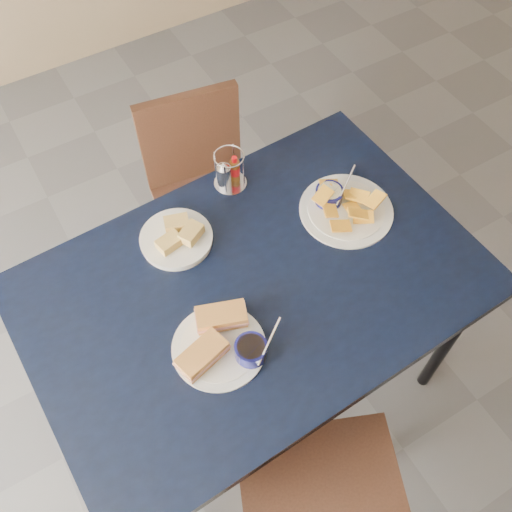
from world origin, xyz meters
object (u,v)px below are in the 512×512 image
sandwich_plate (222,342)px  condiment_caddy (228,173)px  chair_far (198,181)px  bread_basket (177,238)px  dining_table (254,293)px  plantain_plate (341,205)px

sandwich_plate → condiment_caddy: condiment_caddy is taller
chair_far → sandwich_plate: size_ratio=2.79×
sandwich_plate → bread_basket: (0.05, 0.38, -0.01)m
dining_table → chair_far: (0.13, 0.66, -0.21)m
dining_table → plantain_plate: plantain_plate is taller
dining_table → condiment_caddy: size_ratio=10.14×
chair_far → bread_basket: chair_far is taller
dining_table → plantain_plate: size_ratio=4.54×
plantain_plate → bread_basket: bearing=163.4°
chair_far → condiment_caddy: (-0.01, -0.29, 0.33)m
bread_basket → condiment_caddy: condiment_caddy is taller
dining_table → chair_far: chair_far is taller
sandwich_plate → condiment_caddy: bearing=59.1°
plantain_plate → dining_table: bearing=-165.6°
chair_far → condiment_caddy: bearing=-91.1°
chair_far → bread_basket: 0.57m
plantain_plate → chair_far: bearing=114.3°
dining_table → bread_basket: 0.29m
chair_far → dining_table: bearing=-101.0°
sandwich_plate → plantain_plate: 0.61m
sandwich_plate → bread_basket: 0.39m
dining_table → bread_basket: size_ratio=6.19×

